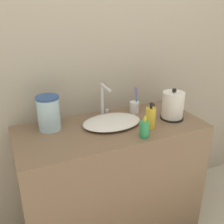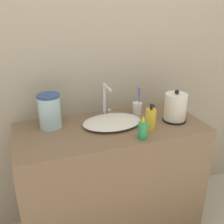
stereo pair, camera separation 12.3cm
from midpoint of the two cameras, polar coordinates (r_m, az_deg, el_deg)
name	(u,v)px [view 1 (the left image)]	position (r m, az deg, el deg)	size (l,w,h in m)	color
wall_back	(94,45)	(1.78, -6.06, 14.20)	(6.00, 0.04, 2.60)	#ADA38E
vanity_counter	(111,181)	(1.88, -2.06, -14.73)	(1.19, 0.53, 0.83)	brown
sink_basin	(112,122)	(1.68, -2.15, -2.19)	(0.38, 0.27, 0.04)	silver
faucet	(104,99)	(1.76, -3.83, 2.88)	(0.06, 0.15, 0.23)	silver
electric_kettle	(173,106)	(1.77, 11.16, 1.18)	(0.15, 0.15, 0.21)	black
toothbrush_cup	(134,107)	(1.86, 3.02, 1.11)	(0.07, 0.07, 0.20)	silver
lotion_bottle	(150,118)	(1.63, 6.25, -1.24)	(0.06, 0.06, 0.16)	gold
shampoo_bottle	(144,129)	(1.52, 4.77, -3.72)	(0.06, 0.06, 0.14)	#2D9956
water_pitcher	(49,113)	(1.65, -15.72, -0.25)	(0.14, 0.14, 0.21)	#B2DBEA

